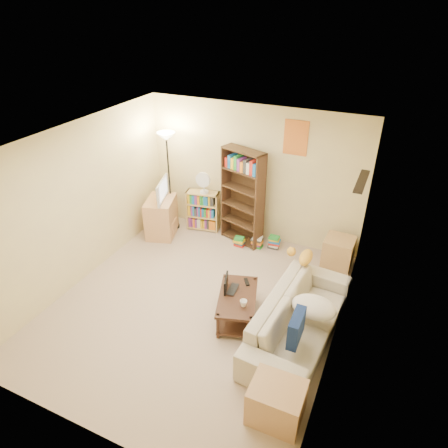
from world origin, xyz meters
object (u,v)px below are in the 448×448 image
Objects in this scene: laptop at (235,290)px; end_cabinet at (276,402)px; mug at (243,303)px; television at (159,190)px; tv_stand at (161,217)px; side_table at (338,253)px; tall_bookshelf at (243,195)px; desk_fan at (203,182)px; floor_lamp at (167,153)px; tabby_cat at (303,256)px; sofa at (299,319)px; coffee_table at (237,304)px; short_bookshelf at (203,211)px.

end_cabinet is (1.05, -1.34, -0.19)m from laptop.
mug is 0.15× the size of television.
side_table is (3.28, 0.32, -0.10)m from tv_stand.
laptop is at bearing -52.40° from tall_bookshelf.
desk_fan reaches higher than side_table.
floor_lamp reaches higher than end_cabinet.
television is (-2.90, 0.68, 0.21)m from tabby_cat.
television is at bearing -174.40° from side_table.
laptop is (-0.74, -0.79, -0.30)m from tabby_cat.
tabby_cat is 3.14m from floor_lamp.
sofa is at bearing -76.15° from tabby_cat.
floor_lamp is at bearing 63.71° from sofa.
television is at bearing 128.07° from coffee_table.
coffee_table is at bearing -52.40° from tv_stand.
mug is 0.05× the size of floor_lamp.
coffee_table is (-0.88, -0.02, -0.05)m from sofa.
television reaches higher than laptop.
tall_bookshelf is at bearing 93.58° from coffee_table.
tall_bookshelf is 1.92m from side_table.
desk_fan reaches higher than short_bookshelf.
television is (0.00, 0.00, 0.57)m from tv_stand.
sofa is at bearing -95.23° from side_table.
short_bookshelf is (-1.75, 2.23, -0.06)m from mug.
floor_lamp is (-0.64, -0.15, 0.51)m from desk_fan.
side_table is (1.12, 1.79, -0.15)m from laptop.
tabby_cat reaches higher than mug.
coffee_table is 1.82× the size of end_cabinet.
television is at bearing -145.37° from desk_fan.
side_table reaches higher than mug.
coffee_table is 1.41× the size of tv_stand.
laptop is at bearing -52.57° from desk_fan.
short_bookshelf is at bearing 136.50° from desk_fan.
sofa is at bearing -43.79° from tv_stand.
floor_lamp reaches higher than coffee_table.
tv_stand is at bearing -145.37° from desk_fan.
coffee_table is at bearing 95.91° from sofa.
laptop is at bearing 90.55° from sofa.
desk_fan is at bearing 152.69° from tabby_cat.
floor_lamp reaches higher than television.
tabby_cat is 1.80m from tall_bookshelf.
coffee_table is at bearing -40.47° from floor_lamp.
mug is 0.13× the size of short_bookshelf.
end_cabinet is at bearing -81.67° from tabby_cat.
sofa is 4.46× the size of tabby_cat.
tall_bookshelf reaches higher than sofa.
mug is 2.24m from side_table.
television is (-2.23, 1.55, 0.67)m from coffee_table.
short_bookshelf is at bearing 128.14° from mug.
coffee_table is (-0.67, -0.87, -0.46)m from tabby_cat.
sofa is at bearing -15.90° from coffee_table.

